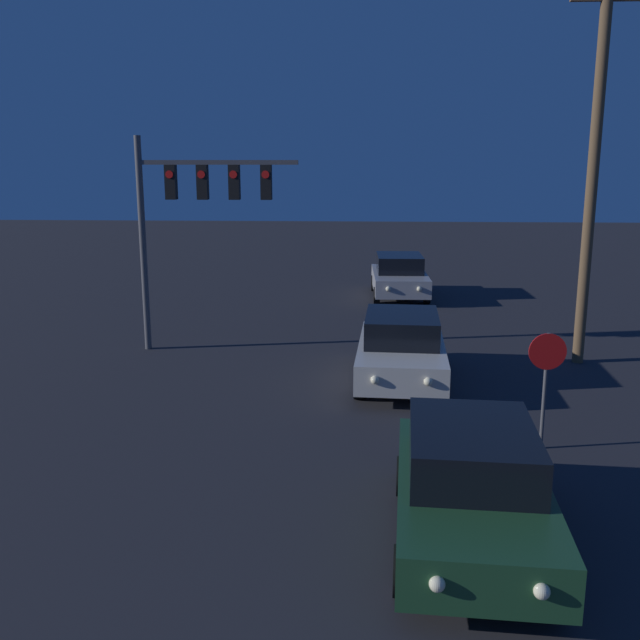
{
  "coord_description": "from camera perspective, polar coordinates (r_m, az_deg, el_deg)",
  "views": [
    {
      "loc": [
        0.73,
        -1.07,
        5.13
      ],
      "look_at": [
        0.0,
        12.84,
        1.99
      ],
      "focal_mm": 40.0,
      "sensor_mm": 36.0,
      "label": 1
    }
  ],
  "objects": [
    {
      "name": "car_near",
      "position": [
        10.12,
        12.02,
        -12.82
      ],
      "size": [
        2.26,
        4.46,
        1.6
      ],
      "rotation": [
        0.0,
        0.0,
        3.07
      ],
      "color": "#1E4728",
      "rests_on": "ground_plane"
    },
    {
      "name": "car_mid",
      "position": [
        16.83,
        6.53,
        -2.24
      ],
      "size": [
        2.22,
        4.45,
        1.6
      ],
      "rotation": [
        0.0,
        0.0,
        3.08
      ],
      "color": "beige",
      "rests_on": "ground_plane"
    },
    {
      "name": "car_far",
      "position": [
        27.33,
        6.37,
        3.54
      ],
      "size": [
        2.09,
        4.39,
        1.6
      ],
      "rotation": [
        0.0,
        0.0,
        3.16
      ],
      "color": "#99999E",
      "rests_on": "ground_plane"
    },
    {
      "name": "traffic_signal_mast",
      "position": [
        19.39,
        -10.24,
        9.24
      ],
      "size": [
        4.3,
        0.3,
        5.75
      ],
      "color": "#4C4C51",
      "rests_on": "ground_plane"
    },
    {
      "name": "stop_sign",
      "position": [
        13.27,
        17.65,
        -3.81
      ],
      "size": [
        0.66,
        0.07,
        2.16
      ],
      "color": "#4C4C51",
      "rests_on": "ground_plane"
    },
    {
      "name": "utility_pole",
      "position": [
        19.01,
        21.05,
        11.65
      ],
      "size": [
        1.69,
        0.28,
        9.78
      ],
      "color": "brown",
      "rests_on": "ground_plane"
    }
  ]
}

